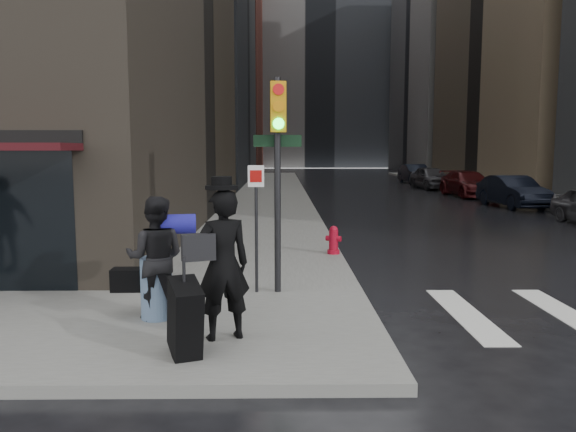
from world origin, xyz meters
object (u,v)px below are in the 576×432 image
man_jeans (155,258)px  man_overcoat (215,273)px  traffic_light (276,155)px  parked_car_5 (415,174)px  parked_car_3 (468,184)px  fire_hydrant (334,241)px  parked_car_2 (513,192)px  parked_car_4 (431,178)px

man_jeans → man_overcoat: bearing=132.5°
traffic_light → parked_car_5: (10.38, 33.55, -1.77)m
man_jeans → parked_car_3: (12.22, 23.00, -0.34)m
fire_hydrant → traffic_light: bearing=-110.1°
fire_hydrant → parked_car_2: (9.18, 11.94, 0.27)m
parked_car_5 → traffic_light: bearing=-111.0°
man_jeans → parked_car_5: size_ratio=0.40×
fire_hydrant → man_overcoat: bearing=-108.8°
traffic_light → parked_car_2: (10.51, 15.57, -1.79)m
parked_car_4 → parked_car_2: bearing=-92.9°
traffic_light → man_overcoat: bearing=-110.8°
fire_hydrant → man_jeans: bearing=-121.2°
traffic_light → parked_car_3: 24.04m
parked_car_5 → parked_car_3: bearing=-93.4°
man_overcoat → man_jeans: man_overcoat is taller
traffic_light → parked_car_5: bearing=68.8°
traffic_light → parked_car_3: traffic_light is taller
fire_hydrant → parked_car_5: size_ratio=0.15×
parked_car_2 → parked_car_3: bearing=85.0°
man_jeans → parked_car_2: bearing=-126.9°
parked_car_2 → parked_car_3: 5.99m
traffic_light → man_jeans: bearing=-144.4°
man_overcoat → parked_car_3: size_ratio=0.44×
parked_car_2 → parked_car_4: size_ratio=0.99×
man_overcoat → parked_car_3: man_overcoat is taller
parked_car_2 → parked_car_3: parked_car_2 is taller
parked_car_2 → parked_car_5: size_ratio=0.97×
man_jeans → parked_car_3: size_ratio=0.37×
man_jeans → fire_hydrant: 5.96m
parked_car_2 → parked_car_4: (-0.51, 11.98, 0.04)m
man_jeans → parked_car_3: man_jeans is taller
man_overcoat → parked_car_4: bearing=-130.3°
parked_car_3 → parked_car_4: size_ratio=1.10×
man_overcoat → parked_car_5: bearing=-127.8°
man_jeans → fire_hydrant: man_jeans is taller
man_overcoat → parked_car_2: 21.28m
man_jeans → fire_hydrant: (3.07, 5.07, -0.60)m
man_jeans → parked_car_5: (12.12, 34.99, -0.31)m
parked_car_2 → man_jeans: bearing=-131.1°
traffic_light → fire_hydrant: 4.38m
man_overcoat → traffic_light: size_ratio=0.59×
traffic_light → parked_car_2: bearing=52.0°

